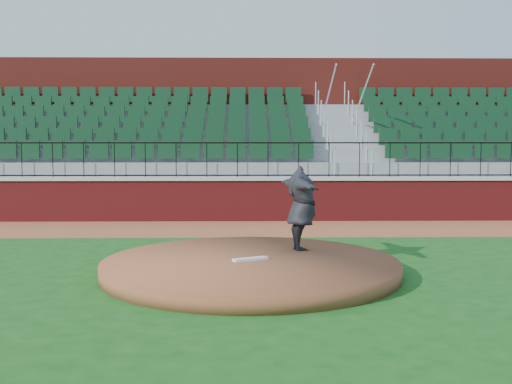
% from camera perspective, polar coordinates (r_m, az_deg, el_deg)
% --- Properties ---
extents(ground, '(90.00, 90.00, 0.00)m').
position_cam_1_polar(ground, '(10.80, 0.14, -7.53)').
color(ground, '#154B16').
rests_on(ground, ground).
extents(warning_track, '(34.00, 3.20, 0.01)m').
position_cam_1_polar(warning_track, '(16.12, -0.24, -3.47)').
color(warning_track, brown).
rests_on(warning_track, ground).
extents(field_wall, '(34.00, 0.35, 1.20)m').
position_cam_1_polar(field_wall, '(17.64, -0.31, -0.83)').
color(field_wall, maroon).
rests_on(field_wall, ground).
extents(wall_cap, '(34.00, 0.45, 0.10)m').
position_cam_1_polar(wall_cap, '(17.59, -0.31, 1.28)').
color(wall_cap, '#B7B7B7').
rests_on(wall_cap, field_wall).
extents(wall_railing, '(34.00, 0.05, 1.00)m').
position_cam_1_polar(wall_railing, '(17.57, -0.31, 3.07)').
color(wall_railing, black).
rests_on(wall_railing, wall_cap).
extents(seating_stands, '(34.00, 5.10, 4.60)m').
position_cam_1_polar(seating_stands, '(20.29, -0.40, 4.69)').
color(seating_stands, gray).
rests_on(seating_stands, ground).
extents(concourse_wall, '(34.00, 0.50, 5.50)m').
position_cam_1_polar(concourse_wall, '(23.09, -0.48, 5.80)').
color(concourse_wall, maroon).
rests_on(concourse_wall, ground).
extents(pitchers_mound, '(5.18, 5.18, 0.25)m').
position_cam_1_polar(pitchers_mound, '(10.57, -0.50, -7.12)').
color(pitchers_mound, brown).
rests_on(pitchers_mound, ground).
extents(pitching_rubber, '(0.64, 0.41, 0.04)m').
position_cam_1_polar(pitching_rubber, '(10.49, -0.53, -6.40)').
color(pitching_rubber, white).
rests_on(pitching_rubber, pitchers_mound).
extents(pitcher, '(0.93, 2.04, 1.61)m').
position_cam_1_polar(pitcher, '(11.41, 4.34, -1.54)').
color(pitcher, black).
rests_on(pitcher, pitchers_mound).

